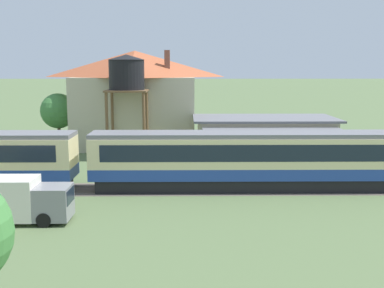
{
  "coord_description": "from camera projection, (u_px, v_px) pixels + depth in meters",
  "views": [
    {
      "loc": [
        -4.51,
        -33.27,
        8.55
      ],
      "look_at": [
        -4.12,
        -0.91,
        3.3
      ],
      "focal_mm": 45.0,
      "sensor_mm": 36.0,
      "label": 1
    }
  ],
  "objects": [
    {
      "name": "ground_plane",
      "position": [
        250.0,
        188.0,
        34.26
      ],
      "size": [
        600.0,
        600.0,
        0.0
      ],
      "primitive_type": "plane",
      "color": "#566B42"
    },
    {
      "name": "station_house_terracotta_roof",
      "position": [
        135.0,
        97.0,
        51.46
      ],
      "size": [
        13.49,
        9.68,
        10.17
      ],
      "color": "beige",
      "rests_on": "ground_plane"
    },
    {
      "name": "water_tower",
      "position": [
        127.0,
        76.0,
        44.54
      ],
      "size": [
        3.86,
        3.86,
        9.62
      ],
      "color": "brown",
      "rests_on": "ground_plane"
    },
    {
      "name": "station_building",
      "position": [
        264.0,
        138.0,
        44.45
      ],
      "size": [
        13.06,
        8.18,
        3.9
      ],
      "color": "beige",
      "rests_on": "ground_plane"
    },
    {
      "name": "railway_track",
      "position": [
        74.0,
        190.0,
        33.67
      ],
      "size": [
        148.08,
        3.6,
        0.04
      ],
      "color": "#665B51",
      "rests_on": "ground_plane"
    },
    {
      "name": "passenger_train",
      "position": [
        86.0,
        158.0,
        33.32
      ],
      "size": [
        88.58,
        2.99,
        4.04
      ],
      "color": "#234293",
      "rests_on": "ground_plane"
    },
    {
      "name": "delivery_truck_grey",
      "position": [
        11.0,
        200.0,
        26.49
      ],
      "size": [
        6.25,
        2.09,
        2.51
      ],
      "color": "gray",
      "rests_on": "ground_plane"
    },
    {
      "name": "yard_tree_0",
      "position": [
        58.0,
        111.0,
        50.96
      ],
      "size": [
        3.72,
        3.72,
        5.72
      ],
      "color": "#4C3823",
      "rests_on": "ground_plane"
    }
  ]
}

